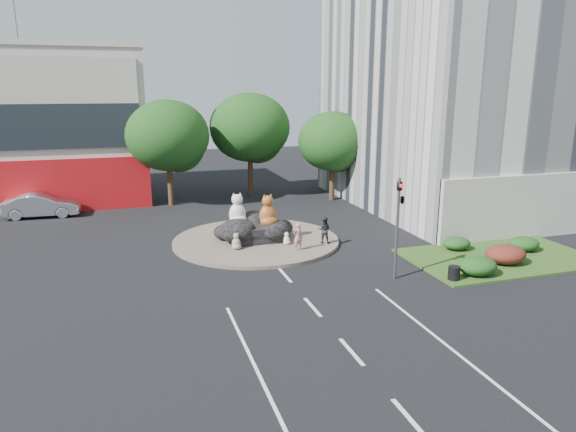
# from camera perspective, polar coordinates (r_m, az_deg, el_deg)

# --- Properties ---
(ground) EXTENTS (120.00, 120.00, 0.00)m
(ground) POSITION_cam_1_polar(r_m,az_deg,el_deg) (22.23, 2.76, -10.09)
(ground) COLOR black
(ground) RESTS_ON ground
(roundabout_island) EXTENTS (10.00, 10.00, 0.20)m
(roundabout_island) POSITION_cam_1_polar(r_m,az_deg,el_deg) (31.19, -3.56, -2.74)
(roundabout_island) COLOR brown
(roundabout_island) RESTS_ON ground
(rock_plinth) EXTENTS (3.20, 2.60, 0.90)m
(rock_plinth) POSITION_cam_1_polar(r_m,az_deg,el_deg) (31.04, -3.58, -1.77)
(rock_plinth) COLOR black
(rock_plinth) RESTS_ON roundabout_island
(grass_verge) EXTENTS (10.00, 6.00, 0.12)m
(grass_verge) POSITION_cam_1_polar(r_m,az_deg,el_deg) (30.49, 22.44, -4.28)
(grass_verge) COLOR #2D4A18
(grass_verge) RESTS_ON ground
(tree_left) EXTENTS (6.46, 6.46, 8.27)m
(tree_left) POSITION_cam_1_polar(r_m,az_deg,el_deg) (41.39, -13.12, 8.34)
(tree_left) COLOR #382314
(tree_left) RESTS_ON ground
(tree_mid) EXTENTS (6.84, 6.84, 8.76)m
(tree_mid) POSITION_cam_1_polar(r_m,az_deg,el_deg) (44.41, -4.20, 9.43)
(tree_mid) COLOR #382314
(tree_mid) RESTS_ON ground
(tree_right) EXTENTS (5.70, 5.70, 7.30)m
(tree_right) POSITION_cam_1_polar(r_m,az_deg,el_deg) (42.52, 5.06, 7.95)
(tree_right) COLOR #382314
(tree_right) RESTS_ON ground
(hedge_near_green) EXTENTS (2.00, 1.60, 0.90)m
(hedge_near_green) POSITION_cam_1_polar(r_m,az_deg,el_deg) (27.05, 20.30, -5.22)
(hedge_near_green) COLOR black
(hedge_near_green) RESTS_ON grass_verge
(hedge_red) EXTENTS (2.20, 1.76, 0.99)m
(hedge_red) POSITION_cam_1_polar(r_m,az_deg,el_deg) (29.30, 23.02, -3.93)
(hedge_red) COLOR #482013
(hedge_red) RESTS_ON grass_verge
(hedge_mid_green) EXTENTS (1.80, 1.44, 0.81)m
(hedge_mid_green) POSITION_cam_1_polar(r_m,az_deg,el_deg) (32.00, 24.72, -2.81)
(hedge_mid_green) COLOR black
(hedge_mid_green) RESTS_ON grass_verge
(hedge_back_green) EXTENTS (1.60, 1.28, 0.72)m
(hedge_back_green) POSITION_cam_1_polar(r_m,az_deg,el_deg) (30.82, 18.25, -2.91)
(hedge_back_green) COLOR black
(hedge_back_green) RESTS_ON grass_verge
(traffic_light) EXTENTS (0.44, 1.24, 5.00)m
(traffic_light) POSITION_cam_1_polar(r_m,az_deg,el_deg) (24.89, 12.34, 1.03)
(traffic_light) COLOR #595B60
(traffic_light) RESTS_ON ground
(street_lamp) EXTENTS (2.34, 0.22, 8.06)m
(street_lamp) POSITION_cam_1_polar(r_m,az_deg,el_deg) (33.86, 18.86, 5.58)
(street_lamp) COLOR #595B60
(street_lamp) RESTS_ON ground
(cat_white) EXTENTS (1.21, 1.06, 1.96)m
(cat_white) POSITION_cam_1_polar(r_m,az_deg,el_deg) (30.82, -5.65, 0.82)
(cat_white) COLOR silver
(cat_white) RESTS_ON rock_plinth
(cat_tabby) EXTENTS (1.23, 1.07, 1.97)m
(cat_tabby) POSITION_cam_1_polar(r_m,az_deg,el_deg) (30.31, -2.26, 0.67)
(cat_tabby) COLOR #AC6424
(cat_tabby) RESTS_ON rock_plinth
(kitten_calico) EXTENTS (0.65, 0.59, 0.98)m
(kitten_calico) POSITION_cam_1_polar(r_m,az_deg,el_deg) (29.21, -5.77, -2.74)
(kitten_calico) COLOR beige
(kitten_calico) RESTS_ON roundabout_island
(kitten_white) EXTENTS (0.61, 0.60, 0.77)m
(kitten_white) POSITION_cam_1_polar(r_m,az_deg,el_deg) (29.96, -0.16, -2.46)
(kitten_white) COLOR white
(kitten_white) RESTS_ON roundabout_island
(pedestrian_pink) EXTENTS (0.64, 0.50, 1.57)m
(pedestrian_pink) POSITION_cam_1_polar(r_m,az_deg,el_deg) (28.80, 1.10, -2.30)
(pedestrian_pink) COLOR tan
(pedestrian_pink) RESTS_ON roundabout_island
(pedestrian_dark) EXTENTS (0.96, 0.90, 1.58)m
(pedestrian_dark) POSITION_cam_1_polar(r_m,az_deg,el_deg) (30.17, 4.05, -1.57)
(pedestrian_dark) COLOR #23212A
(pedestrian_dark) RESTS_ON roundabout_island
(parked_car) EXTENTS (5.30, 2.08, 1.72)m
(parked_car) POSITION_cam_1_polar(r_m,az_deg,el_deg) (41.12, -25.70, 1.08)
(parked_car) COLOR #ACAEB4
(parked_car) RESTS_ON ground
(litter_bin) EXTENTS (0.75, 0.75, 0.67)m
(litter_bin) POSITION_cam_1_polar(r_m,az_deg,el_deg) (26.04, 17.96, -6.04)
(litter_bin) COLOR black
(litter_bin) RESTS_ON grass_verge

